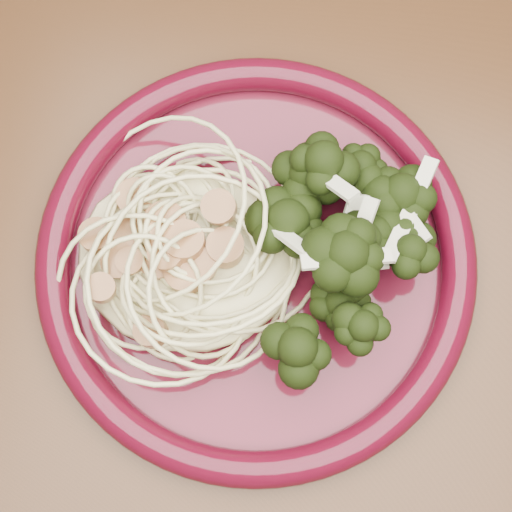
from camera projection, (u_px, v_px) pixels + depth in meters
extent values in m
plane|color=brown|center=(268.00, 370.00, 1.23)|extent=(3.50, 3.50, 0.00)
cube|color=#472814|center=(285.00, 280.00, 0.53)|extent=(1.20, 0.80, 0.04)
cylinder|color=#4A0E1C|center=(256.00, 262.00, 0.51)|extent=(0.35, 0.35, 0.01)
torus|color=#4A0515|center=(256.00, 258.00, 0.50)|extent=(0.36, 0.36, 0.02)
ellipsoid|color=beige|center=(184.00, 253.00, 0.49)|extent=(0.18, 0.16, 0.03)
ellipsoid|color=black|center=(346.00, 252.00, 0.47)|extent=(0.13, 0.18, 0.06)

